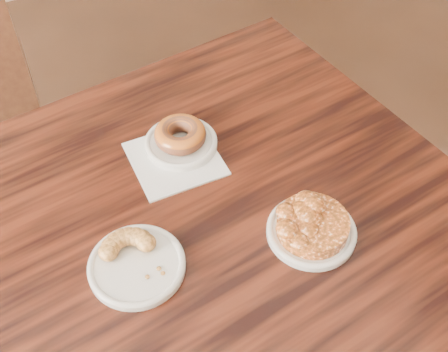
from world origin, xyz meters
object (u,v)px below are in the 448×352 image
cafe_table (219,318)px  apple_fritter (313,223)px  glazed_donut (180,135)px  cruller_fragment (135,259)px

cafe_table → apple_fritter: (0.14, -0.10, 0.41)m
cafe_table → glazed_donut: size_ratio=9.07×
glazed_donut → cafe_table: bearing=-94.7°
glazed_donut → cruller_fragment: size_ratio=0.92×
glazed_donut → apple_fritter: (0.12, -0.30, -0.00)m
cafe_table → cruller_fragment: 0.44m
glazed_donut → apple_fritter: size_ratio=0.61×
cafe_table → apple_fritter: apple_fritter is taller
apple_fritter → cruller_fragment: 0.31m
apple_fritter → cruller_fragment: bearing=166.5°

